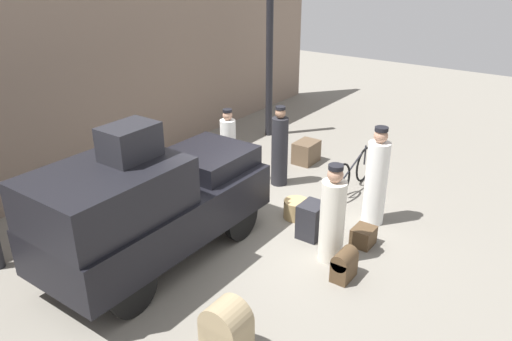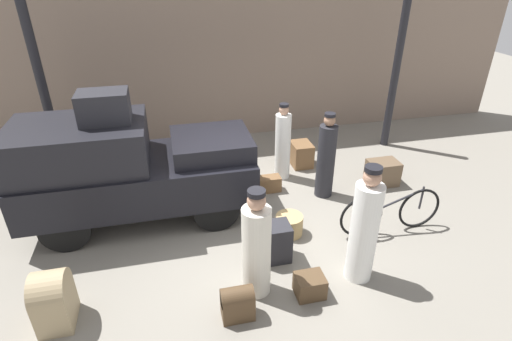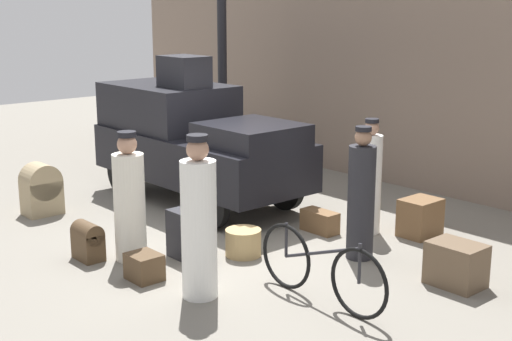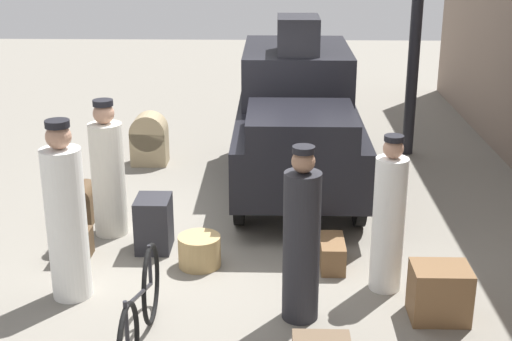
% 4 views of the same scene
% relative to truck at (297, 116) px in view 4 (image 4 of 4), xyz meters
% --- Properties ---
extents(ground_plane, '(30.00, 30.00, 0.00)m').
position_rel_truck_xyz_m(ground_plane, '(1.90, -0.71, -1.01)').
color(ground_plane, gray).
extents(canopy_pillar_left, '(0.18, 0.18, 3.54)m').
position_rel_truck_xyz_m(canopy_pillar_left, '(-1.52, 1.84, 0.76)').
color(canopy_pillar_left, black).
rests_on(canopy_pillar_left, ground).
extents(truck, '(3.85, 1.63, 1.85)m').
position_rel_truck_xyz_m(truck, '(0.00, 0.00, 0.00)').
color(truck, black).
rests_on(truck, ground).
extents(bicycle, '(1.83, 0.04, 0.81)m').
position_rel_truck_xyz_m(bicycle, '(4.20, -1.44, -0.62)').
color(bicycle, black).
rests_on(bicycle, ground).
extents(wicker_basket, '(0.46, 0.46, 0.34)m').
position_rel_truck_xyz_m(wicker_basket, '(2.53, -1.11, -0.84)').
color(wicker_basket, tan).
rests_on(wicker_basket, ground).
extents(porter_carrying_trunk, '(0.34, 0.34, 1.69)m').
position_rel_truck_xyz_m(porter_carrying_trunk, '(3.57, -0.06, -0.23)').
color(porter_carrying_trunk, '#232328').
rests_on(porter_carrying_trunk, ground).
extents(porter_lifting_near_truck, '(0.39, 0.39, 1.81)m').
position_rel_truck_xyz_m(porter_lifting_near_truck, '(3.21, -2.32, -0.18)').
color(porter_lifting_near_truck, white).
rests_on(porter_lifting_near_truck, ground).
extents(conductor_in_dark_uniform, '(0.39, 0.39, 1.64)m').
position_rel_truck_xyz_m(conductor_in_dark_uniform, '(1.70, -2.26, -0.26)').
color(conductor_in_dark_uniform, silver).
rests_on(conductor_in_dark_uniform, ground).
extents(porter_with_bicycle, '(0.32, 0.32, 1.62)m').
position_rel_truck_xyz_m(porter_with_bicycle, '(2.98, 0.83, -0.26)').
color(porter_with_bicycle, white).
rests_on(porter_with_bicycle, ground).
extents(suitcase_black_upright, '(0.40, 0.34, 0.32)m').
position_rel_truck_xyz_m(suitcase_black_upright, '(2.39, -2.51, -0.85)').
color(suitcase_black_upright, '#4C3823').
rests_on(suitcase_black_upright, ground).
extents(trunk_umber_medium, '(0.47, 0.39, 0.62)m').
position_rel_truck_xyz_m(trunk_umber_medium, '(2.12, -1.67, -0.70)').
color(trunk_umber_medium, '#232328').
rests_on(trunk_umber_medium, ground).
extents(trunk_large_brown, '(0.55, 0.26, 0.31)m').
position_rel_truck_xyz_m(trunk_large_brown, '(2.52, 0.32, -0.86)').
color(trunk_large_brown, brown).
rests_on(trunk_large_brown, ground).
extents(trunk_wicker_pale, '(0.41, 0.54, 0.79)m').
position_rel_truck_xyz_m(trunk_wicker_pale, '(-0.90, -2.23, -0.61)').
color(trunk_wicker_pale, '#9E8966').
rests_on(trunk_wicker_pale, ground).
extents(suitcase_tan_flat, '(0.43, 0.54, 0.53)m').
position_rel_truck_xyz_m(suitcase_tan_flat, '(3.55, 1.25, -0.75)').
color(suitcase_tan_flat, brown).
rests_on(suitcase_tan_flat, ground).
extents(trunk_barrel_dark, '(0.42, 0.27, 0.49)m').
position_rel_truck_xyz_m(trunk_barrel_dark, '(1.35, -2.67, -0.76)').
color(trunk_barrel_dark, '#4C3823').
rests_on(trunk_barrel_dark, ground).
extents(trunk_on_truck_roof, '(0.77, 0.56, 0.49)m').
position_rel_truck_xyz_m(trunk_on_truck_roof, '(-0.22, 0.00, 1.09)').
color(trunk_on_truck_roof, '#232328').
rests_on(trunk_on_truck_roof, truck).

